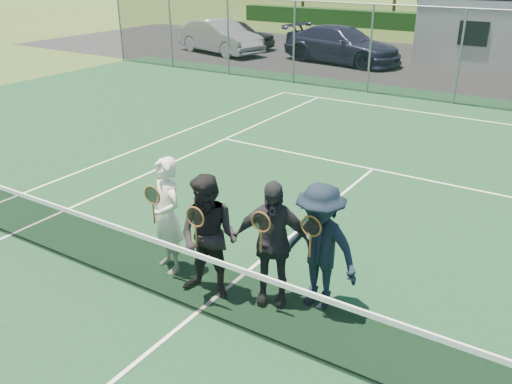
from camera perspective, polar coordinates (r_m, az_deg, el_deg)
ground at (r=25.38m, az=23.63°, el=11.50°), size 220.00×220.00×0.00m
court_surface at (r=7.54m, az=-6.19°, el=-12.59°), size 30.00×30.00×0.02m
tarmac_carpark at (r=26.30m, az=14.92°, el=13.02°), size 40.00×12.00×0.01m
car_a at (r=29.52m, az=-2.33°, el=16.28°), size 4.47×2.00×1.49m
car_b at (r=27.98m, az=-3.79°, el=15.97°), size 5.15×2.88×1.61m
car_c at (r=25.60m, az=9.05°, el=15.05°), size 5.81×3.03×1.61m
court_markings at (r=7.53m, az=-6.20°, el=-12.50°), size 11.03×23.83×0.01m
tennis_net at (r=7.25m, az=-6.37°, el=-9.20°), size 11.68×0.08×1.10m
perimeter_fence at (r=18.82m, az=20.67°, el=13.13°), size 30.07×0.07×3.02m
player_a at (r=8.13m, az=-9.35°, el=-2.46°), size 0.77×0.65×1.80m
player_b at (r=7.43m, az=-4.98°, el=-4.83°), size 0.98×0.82×1.80m
player_c at (r=7.28m, az=1.64°, el=-5.39°), size 1.14×0.83×1.80m
player_d at (r=7.22m, az=6.66°, el=-5.81°), size 1.22×0.77×1.80m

